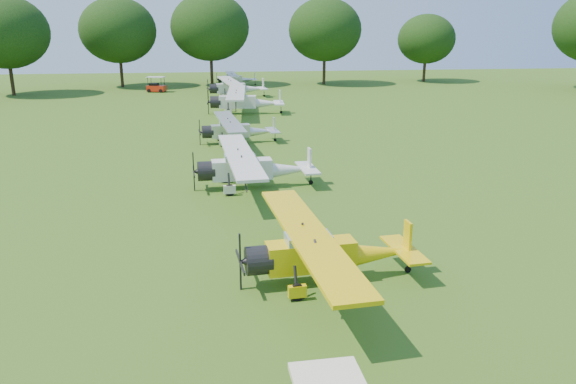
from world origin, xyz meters
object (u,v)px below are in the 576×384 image
at_px(aircraft_5, 243,100).
at_px(aircraft_3, 251,166).
at_px(aircraft_6, 235,86).
at_px(aircraft_4, 236,129).
at_px(aircraft_7, 235,78).
at_px(aircraft_2, 324,250).
at_px(golf_cart, 156,87).

bearing_deg(aircraft_5, aircraft_3, -88.52).
xyz_separation_m(aircraft_3, aircraft_6, (0.73, 39.18, 0.07)).
distance_m(aircraft_4, aircraft_7, 40.80).
bearing_deg(aircraft_3, aircraft_2, -85.44).
height_order(aircraft_3, aircraft_7, aircraft_3).
height_order(aircraft_3, aircraft_4, aircraft_3).
bearing_deg(aircraft_7, aircraft_6, -95.10).
bearing_deg(aircraft_2, aircraft_7, 85.16).
height_order(aircraft_5, golf_cart, aircraft_5).
xyz_separation_m(aircraft_6, aircraft_7, (0.58, 13.75, -0.26)).
relative_size(aircraft_6, golf_cart, 4.44).
relative_size(aircraft_2, aircraft_5, 0.85).
distance_m(aircraft_5, aircraft_6, 12.88).
distance_m(aircraft_3, aircraft_4, 12.16).
xyz_separation_m(aircraft_3, aircraft_5, (1.01, 26.30, 0.14)).
distance_m(aircraft_2, aircraft_5, 38.35).
height_order(aircraft_4, aircraft_6, aircraft_6).
xyz_separation_m(aircraft_6, golf_cart, (-10.09, 6.99, -0.66)).
relative_size(aircraft_2, aircraft_6, 0.89).
relative_size(aircraft_5, aircraft_6, 1.05).
height_order(aircraft_3, aircraft_5, aircraft_5).
xyz_separation_m(aircraft_2, aircraft_6, (-1.00, 51.23, 0.14)).
bearing_deg(aircraft_3, aircraft_4, 87.75).
bearing_deg(golf_cart, aircraft_4, -59.32).
xyz_separation_m(aircraft_5, golf_cart, (-10.37, 19.87, -0.73)).
bearing_deg(aircraft_7, aircraft_5, -93.32).
bearing_deg(golf_cart, aircraft_6, -18.96).
xyz_separation_m(aircraft_2, aircraft_4, (-2.02, 24.21, -0.08)).
xyz_separation_m(aircraft_4, aircraft_5, (1.30, 14.14, 0.29)).
bearing_deg(aircraft_5, aircraft_2, -85.24).
bearing_deg(aircraft_4, aircraft_7, 82.21).
bearing_deg(aircraft_4, aircraft_2, -90.76).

